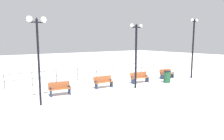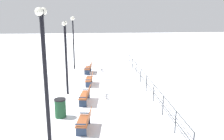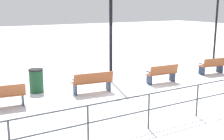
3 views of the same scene
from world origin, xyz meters
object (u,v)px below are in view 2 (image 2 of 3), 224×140
at_px(bench_second, 90,79).
at_px(lamppost_far, 45,68).
at_px(bench_fourth, 85,121).
at_px(lamppost_near, 73,30).
at_px(bench_nearest, 89,68).
at_px(trash_bin, 60,108).
at_px(bench_third, 86,95).
at_px(lamppost_middle, 66,50).

distance_m(bench_second, lamppost_far, 9.27).
xyz_separation_m(bench_second, lamppost_far, (1.41, 8.69, 2.89)).
height_order(bench_fourth, lamppost_near, lamppost_near).
height_order(bench_nearest, trash_bin, trash_bin).
height_order(bench_nearest, lamppost_far, lamppost_far).
xyz_separation_m(bench_third, lamppost_near, (1.17, -8.27, 2.99)).
height_order(bench_fourth, lamppost_far, lamppost_far).
relative_size(bench_second, lamppost_near, 0.32).
bearing_deg(bench_third, bench_fourth, 97.29).
height_order(bench_third, bench_fourth, bench_third).
relative_size(bench_fourth, lamppost_near, 0.31).
xyz_separation_m(bench_second, trash_bin, (1.45, 5.24, 0.03)).
relative_size(bench_third, lamppost_near, 0.36).
xyz_separation_m(lamppost_near, trash_bin, (0.04, 10.17, -2.97)).
distance_m(bench_third, lamppost_near, 8.87).
relative_size(bench_third, trash_bin, 1.75).
bearing_deg(bench_fourth, bench_second, -84.27).
distance_m(bench_third, lamppost_far, 6.18).
height_order(bench_third, lamppost_middle, lamppost_middle).
height_order(bench_fourth, trash_bin, trash_bin).
xyz_separation_m(bench_nearest, lamppost_middle, (1.29, 5.17, 2.40)).
bearing_deg(bench_third, bench_second, -87.01).
bearing_deg(lamppost_far, trash_bin, -89.28).
xyz_separation_m(bench_second, bench_third, (0.23, 3.35, 0.01)).
height_order(bench_nearest, lamppost_near, lamppost_near).
height_order(bench_nearest, bench_second, bench_second).
bearing_deg(lamppost_middle, bench_second, -127.58).
height_order(lamppost_near, lamppost_far, lamppost_far).
xyz_separation_m(bench_nearest, bench_fourth, (0.10, 10.03, -0.01)).
distance_m(bench_nearest, trash_bin, 8.69).
relative_size(bench_nearest, bench_second, 0.95).
bearing_deg(trash_bin, lamppost_near, -90.24).
bearing_deg(lamppost_far, lamppost_middle, -90.00).
bearing_deg(lamppost_middle, bench_third, 127.71).
relative_size(bench_nearest, lamppost_middle, 0.31).
xyz_separation_m(lamppost_far, trash_bin, (0.04, -3.45, -2.86)).
height_order(lamppost_middle, trash_bin, lamppost_middle).
distance_m(bench_nearest, bench_second, 3.34).
relative_size(bench_nearest, bench_fourth, 1.00).
bearing_deg(lamppost_near, bench_nearest, 129.12).
bearing_deg(lamppost_near, bench_third, 98.08).
height_order(bench_second, lamppost_near, lamppost_near).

